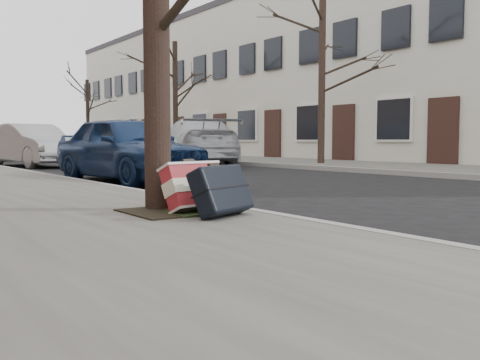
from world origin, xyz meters
TOP-DOWN VIEW (x-y plane):
  - ground at (0.00, 0.00)m, footprint 120.00×120.00m
  - far_sidewalk at (7.80, 15.00)m, footprint 4.00×70.00m
  - house_far at (13.15, 16.00)m, footprint 6.70×40.00m
  - dirt_patch at (-2.00, 1.20)m, footprint 0.85×0.85m
  - suitcase_red at (-1.81, 1.07)m, footprint 0.68×0.44m
  - suitcase_navy at (-1.78, 0.65)m, footprint 0.71×0.56m
  - car_near_front at (-0.15, 6.39)m, footprint 1.94×4.02m
  - car_near_mid at (0.06, 14.05)m, footprint 2.09×4.26m
  - car_far_front at (4.69, 11.89)m, footprint 3.68×5.58m
  - car_far_back at (4.53, 19.43)m, footprint 2.43×4.09m
  - tree_far_a at (7.20, 8.52)m, footprint 0.21×0.21m
  - tree_far_b at (7.20, 17.73)m, footprint 0.22×0.22m
  - tree_far_c at (7.20, 28.78)m, footprint 0.22×0.22m

SIDE VIEW (x-z plane):
  - ground at x=0.00m, z-range 0.00..0.00m
  - far_sidewalk at x=7.80m, z-range 0.00..0.12m
  - dirt_patch at x=-2.00m, z-range 0.12..0.14m
  - suitcase_red at x=-1.81m, z-range 0.12..0.61m
  - suitcase_navy at x=-1.78m, z-range 0.12..0.61m
  - car_far_back at x=4.53m, z-range 0.00..1.31m
  - car_near_front at x=-0.15m, z-range 0.00..1.33m
  - car_near_mid at x=0.06m, z-range 0.00..1.34m
  - car_far_front at x=4.69m, z-range 0.00..1.50m
  - tree_far_c at x=7.20m, z-range 0.12..4.52m
  - tree_far_b at x=7.20m, z-range 0.12..5.19m
  - tree_far_a at x=7.20m, z-range 0.12..5.36m
  - house_far at x=13.15m, z-range 0.00..7.20m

